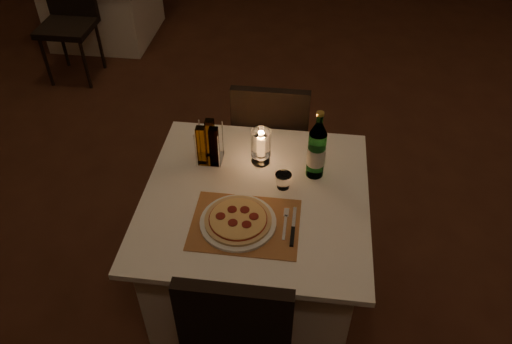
# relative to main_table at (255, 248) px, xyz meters

# --- Properties ---
(floor) EXTENTS (8.00, 10.00, 0.02)m
(floor) POSITION_rel_main_table_xyz_m (0.16, 0.72, -0.38)
(floor) COLOR #4C2618
(floor) RESTS_ON ground
(main_table) EXTENTS (1.00, 1.00, 0.74)m
(main_table) POSITION_rel_main_table_xyz_m (0.00, 0.00, 0.00)
(main_table) COLOR white
(main_table) RESTS_ON ground
(chair_far) EXTENTS (0.42, 0.42, 0.90)m
(chair_far) POSITION_rel_main_table_xyz_m (-0.00, 0.71, 0.18)
(chair_far) COLOR black
(chair_far) RESTS_ON ground
(placemat) EXTENTS (0.45, 0.34, 0.00)m
(placemat) POSITION_rel_main_table_xyz_m (-0.02, -0.18, 0.37)
(placemat) COLOR #A96B3A
(placemat) RESTS_ON main_table
(plate) EXTENTS (0.32, 0.32, 0.01)m
(plate) POSITION_rel_main_table_xyz_m (-0.05, -0.18, 0.38)
(plate) COLOR white
(plate) RESTS_ON placemat
(pizza) EXTENTS (0.28, 0.28, 0.02)m
(pizza) POSITION_rel_main_table_xyz_m (-0.05, -0.18, 0.39)
(pizza) COLOR #D8B77F
(pizza) RESTS_ON plate
(fork) EXTENTS (0.02, 0.18, 0.00)m
(fork) POSITION_rel_main_table_xyz_m (0.14, -0.15, 0.37)
(fork) COLOR silver
(fork) RESTS_ON placemat
(knife) EXTENTS (0.02, 0.22, 0.01)m
(knife) POSITION_rel_main_table_xyz_m (0.18, -0.21, 0.37)
(knife) COLOR black
(knife) RESTS_ON placemat
(tumbler) EXTENTS (0.07, 0.07, 0.07)m
(tumbler) POSITION_rel_main_table_xyz_m (0.12, 0.07, 0.40)
(tumbler) COLOR white
(tumbler) RESTS_ON main_table
(water_bottle) EXTENTS (0.08, 0.08, 0.35)m
(water_bottle) POSITION_rel_main_table_xyz_m (0.25, 0.17, 0.51)
(water_bottle) COLOR #59A560
(water_bottle) RESTS_ON main_table
(hurricane_candle) EXTENTS (0.09, 0.09, 0.18)m
(hurricane_candle) POSITION_rel_main_table_xyz_m (-0.00, 0.23, 0.47)
(hurricane_candle) COLOR white
(hurricane_candle) RESTS_ON main_table
(cruet_caddy) EXTENTS (0.12, 0.12, 0.21)m
(cruet_caddy) POSITION_rel_main_table_xyz_m (-0.25, 0.21, 0.46)
(cruet_caddy) COLOR white
(cruet_caddy) RESTS_ON main_table
(neighbor_chair_la) EXTENTS (0.42, 0.42, 0.90)m
(neighbor_chair_la) POSITION_rel_main_table_xyz_m (-1.82, 2.14, 0.18)
(neighbor_chair_la) COLOR black
(neighbor_chair_la) RESTS_ON ground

